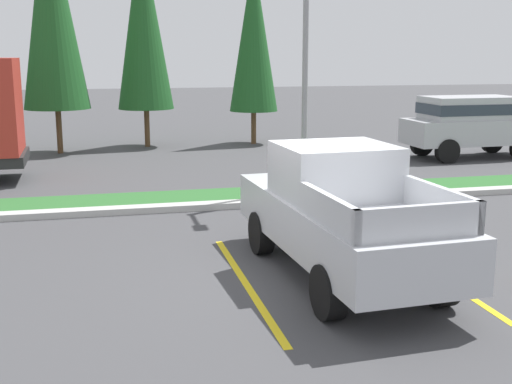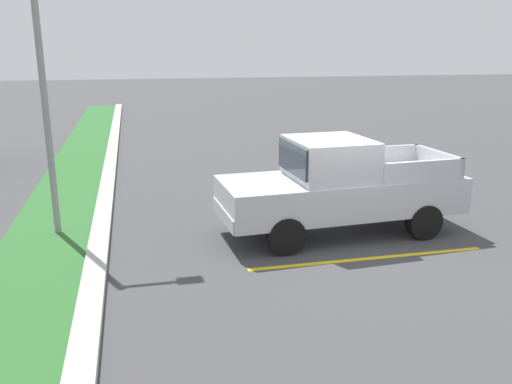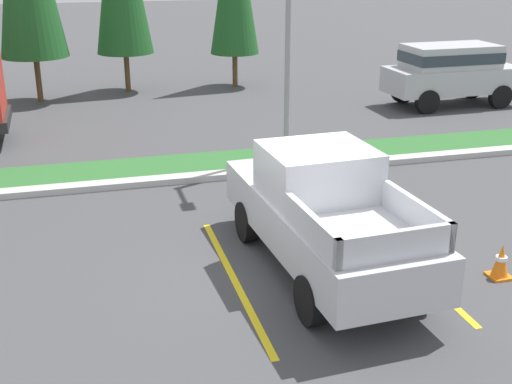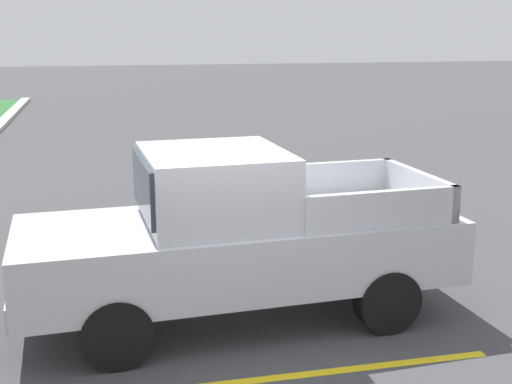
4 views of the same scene
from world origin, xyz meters
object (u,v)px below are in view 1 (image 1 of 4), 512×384
(pickup_truck_main, at_px, (340,213))
(cypress_tree_center, at_px, (143,19))
(street_light, at_px, (308,46))
(suv_distant, at_px, (471,122))
(cypress_tree_right_inner, at_px, (254,34))
(cypress_tree_left_inner, at_px, (51,3))

(pickup_truck_main, relative_size, cypress_tree_center, 0.66)
(street_light, bearing_deg, suv_distant, 32.70)
(suv_distant, xyz_separation_m, cypress_tree_right_inner, (-6.39, 5.24, 3.02))
(cypress_tree_center, bearing_deg, cypress_tree_right_inner, -1.96)
(cypress_tree_right_inner, bearing_deg, suv_distant, -39.35)
(suv_distant, xyz_separation_m, street_light, (-7.39, -4.74, 2.46))
(pickup_truck_main, bearing_deg, cypress_tree_right_inner, 81.84)
(cypress_tree_center, bearing_deg, suv_distant, -26.99)
(cypress_tree_left_inner, bearing_deg, street_light, -55.04)
(pickup_truck_main, relative_size, cypress_tree_left_inner, 0.60)
(pickup_truck_main, xyz_separation_m, suv_distant, (8.65, 10.54, 0.20))
(suv_distant, relative_size, cypress_tree_right_inner, 0.64)
(cypress_tree_left_inner, distance_m, cypress_tree_right_inner, 7.48)
(suv_distant, relative_size, cypress_tree_left_inner, 0.52)
(street_light, xyz_separation_m, cypress_tree_right_inner, (1.00, 9.98, 0.56))
(suv_distant, height_order, street_light, street_light)
(cypress_tree_left_inner, relative_size, cypress_tree_center, 1.10)
(street_light, xyz_separation_m, cypress_tree_left_inner, (-6.37, 9.10, 1.53))
(pickup_truck_main, height_order, cypress_tree_center, cypress_tree_center)
(suv_distant, xyz_separation_m, cypress_tree_left_inner, (-13.75, 4.36, 3.99))
(cypress_tree_right_inner, bearing_deg, pickup_truck_main, -98.16)
(pickup_truck_main, bearing_deg, cypress_tree_left_inner, 108.89)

